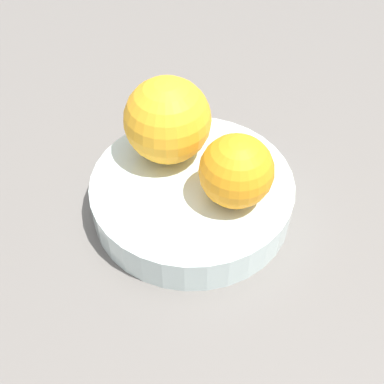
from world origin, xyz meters
The scene contains 4 objects.
ground_plane centered at (0.00, 0.00, -1.00)cm, with size 110.00×110.00×2.00cm, color #66605B.
fruit_bowl centered at (0.00, 0.00, 1.71)cm, with size 19.05×19.05×3.61cm.
orange_in_bowl_0 centered at (0.15, -4.51, 7.69)cm, with size 8.16×8.16×8.16cm, color #F9A823.
orange_in_bowl_1 centered at (-2.33, 3.55, 6.87)cm, with size 6.53×6.53×6.53cm, color orange.
Camera 1 is at (15.83, 27.44, 36.71)cm, focal length 46.29 mm.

